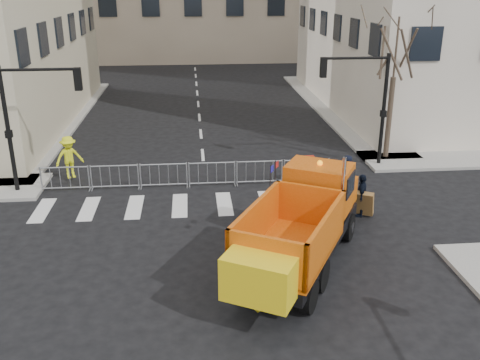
{
  "coord_description": "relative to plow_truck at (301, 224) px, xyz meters",
  "views": [
    {
      "loc": [
        -0.51,
        -14.41,
        8.59
      ],
      "look_at": [
        1.06,
        2.5,
        2.15
      ],
      "focal_mm": 40.0,
      "sensor_mm": 36.0,
      "label": 1
    }
  ],
  "objects": [
    {
      "name": "plow_truck",
      "position": [
        0.0,
        0.0,
        0.0
      ],
      "size": [
        6.32,
        8.87,
        3.43
      ],
      "rotation": [
        0.0,
        0.0,
        1.07
      ],
      "color": "black",
      "rests_on": "ground"
    },
    {
      "name": "worker",
      "position": [
        -8.71,
        8.63,
        -0.41
      ],
      "size": [
        1.44,
        1.23,
        1.93
      ],
      "primitive_type": "imported",
      "rotation": [
        0.0,
        0.0,
        0.51
      ],
      "color": "yellow",
      "rests_on": "sidewalk_back"
    },
    {
      "name": "ground",
      "position": [
        -2.71,
        -0.16,
        -1.52
      ],
      "size": [
        120.0,
        120.0,
        0.0
      ],
      "primitive_type": "plane",
      "color": "black",
      "rests_on": "ground"
    },
    {
      "name": "newspaper_box",
      "position": [
        1.89,
        7.3,
        -0.82
      ],
      "size": [
        0.49,
        0.44,
        1.1
      ],
      "primitive_type": "cube",
      "rotation": [
        0.0,
        0.0,
        0.1
      ],
      "color": "#B51D0D",
      "rests_on": "sidewalk_back"
    },
    {
      "name": "cop_c",
      "position": [
        3.13,
        3.72,
        -0.68
      ],
      "size": [
        0.73,
        1.07,
        1.69
      ],
      "primitive_type": "imported",
      "rotation": [
        0.0,
        0.0,
        4.36
      ],
      "color": "black",
      "rests_on": "ground"
    },
    {
      "name": "traffic_light_left",
      "position": [
        -10.71,
        7.34,
        1.18
      ],
      "size": [
        0.18,
        0.18,
        5.4
      ],
      "primitive_type": "cylinder",
      "color": "black",
      "rests_on": "ground"
    },
    {
      "name": "cop_b",
      "position": [
        1.07,
        4.54,
        -0.7
      ],
      "size": [
        1.01,
        0.95,
        1.64
      ],
      "primitive_type": "imported",
      "rotation": [
        0.0,
        0.0,
        2.57
      ],
      "color": "black",
      "rests_on": "ground"
    },
    {
      "name": "traffic_light_right",
      "position": [
        5.79,
        9.34,
        1.18
      ],
      "size": [
        0.18,
        0.18,
        5.4
      ],
      "primitive_type": "cylinder",
      "color": "black",
      "rests_on": "ground"
    },
    {
      "name": "cop_a",
      "position": [
        2.93,
        5.3,
        -0.56
      ],
      "size": [
        0.83,
        0.82,
        1.94
      ],
      "primitive_type": "imported",
      "rotation": [
        0.0,
        0.0,
        3.88
      ],
      "color": "black",
      "rests_on": "ground"
    },
    {
      "name": "street_tree",
      "position": [
        6.49,
        10.34,
        2.23
      ],
      "size": [
        3.0,
        3.0,
        7.5
      ],
      "primitive_type": null,
      "color": "#382B21",
      "rests_on": "ground"
    },
    {
      "name": "crowd_barriers",
      "position": [
        -3.46,
        7.44,
        -0.97
      ],
      "size": [
        12.6,
        0.6,
        1.1
      ],
      "primitive_type": null,
      "color": "#9EA0A5",
      "rests_on": "ground"
    },
    {
      "name": "sidewalk_back",
      "position": [
        -2.71,
        8.34,
        -1.45
      ],
      "size": [
        64.0,
        5.0,
        0.15
      ],
      "primitive_type": "cube",
      "color": "gray",
      "rests_on": "ground"
    }
  ]
}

